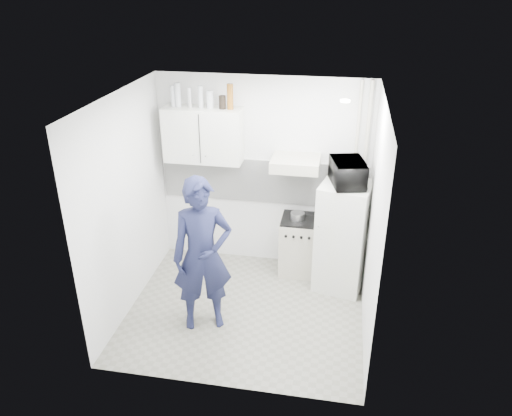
# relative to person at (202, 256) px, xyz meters

# --- Properties ---
(floor) EXTENTS (2.80, 2.80, 0.00)m
(floor) POSITION_rel_person_xyz_m (0.42, 0.31, -0.91)
(floor) COLOR gray
(floor) RESTS_ON ground
(ceiling) EXTENTS (2.80, 2.80, 0.00)m
(ceiling) POSITION_rel_person_xyz_m (0.42, 0.31, 1.69)
(ceiling) COLOR white
(ceiling) RESTS_ON wall_back
(wall_back) EXTENTS (2.80, 0.00, 2.80)m
(wall_back) POSITION_rel_person_xyz_m (0.42, 1.56, 0.39)
(wall_back) COLOR silver
(wall_back) RESTS_ON floor
(wall_left) EXTENTS (0.00, 2.60, 2.60)m
(wall_left) POSITION_rel_person_xyz_m (-0.98, 0.31, 0.39)
(wall_left) COLOR silver
(wall_left) RESTS_ON floor
(wall_right) EXTENTS (0.00, 2.60, 2.60)m
(wall_right) POSITION_rel_person_xyz_m (1.82, 0.31, 0.39)
(wall_right) COLOR silver
(wall_right) RESTS_ON floor
(person) EXTENTS (0.78, 0.64, 1.83)m
(person) POSITION_rel_person_xyz_m (0.00, 0.00, 0.00)
(person) COLOR #191D3C
(person) RESTS_ON floor
(stove) EXTENTS (0.49, 0.49, 0.78)m
(stove) POSITION_rel_person_xyz_m (0.95, 1.31, -0.52)
(stove) COLOR #BAB4A1
(stove) RESTS_ON floor
(fridge) EXTENTS (0.71, 0.71, 1.43)m
(fridge) POSITION_rel_person_xyz_m (1.52, 1.07, -0.20)
(fridge) COLOR silver
(fridge) RESTS_ON floor
(stove_top) EXTENTS (0.47, 0.47, 0.03)m
(stove_top) POSITION_rel_person_xyz_m (0.95, 1.31, -0.12)
(stove_top) COLOR black
(stove_top) RESTS_ON stove
(saucepan) EXTENTS (0.18, 0.18, 0.10)m
(saucepan) POSITION_rel_person_xyz_m (0.92, 1.26, -0.05)
(saucepan) COLOR silver
(saucepan) RESTS_ON stove_top
(microwave) EXTENTS (0.62, 0.49, 0.30)m
(microwave) POSITION_rel_person_xyz_m (1.52, 1.07, 0.67)
(microwave) COLOR black
(microwave) RESTS_ON fridge
(bottle_a) EXTENTS (0.06, 0.06, 0.27)m
(bottle_a) POSITION_rel_person_xyz_m (-0.70, 1.38, 1.42)
(bottle_a) COLOR #B2B7BC
(bottle_a) RESTS_ON upper_cabinet
(bottle_b) EXTENTS (0.08, 0.08, 0.30)m
(bottle_b) POSITION_rel_person_xyz_m (-0.64, 1.38, 1.44)
(bottle_b) COLOR #B2B7BC
(bottle_b) RESTS_ON upper_cabinet
(bottle_c) EXTENTS (0.06, 0.06, 0.25)m
(bottle_c) POSITION_rel_person_xyz_m (-0.49, 1.38, 1.41)
(bottle_c) COLOR silver
(bottle_c) RESTS_ON upper_cabinet
(bottle_d) EXTENTS (0.06, 0.06, 0.27)m
(bottle_d) POSITION_rel_person_xyz_m (-0.35, 1.38, 1.42)
(bottle_d) COLOR #B2B7BC
(bottle_d) RESTS_ON upper_cabinet
(canister_a) EXTENTS (0.09, 0.09, 0.22)m
(canister_a) POSITION_rel_person_xyz_m (-0.23, 1.38, 1.40)
(canister_a) COLOR #B2B7BC
(canister_a) RESTS_ON upper_cabinet
(canister_b) EXTENTS (0.09, 0.09, 0.16)m
(canister_b) POSITION_rel_person_xyz_m (-0.07, 1.38, 1.37)
(canister_b) COLOR black
(canister_b) RESTS_ON upper_cabinet
(bottle_e) EXTENTS (0.08, 0.08, 0.31)m
(bottle_e) POSITION_rel_person_xyz_m (0.03, 1.38, 1.44)
(bottle_e) COLOR brown
(bottle_e) RESTS_ON upper_cabinet
(upper_cabinet) EXTENTS (1.00, 0.35, 0.70)m
(upper_cabinet) POSITION_rel_person_xyz_m (-0.33, 1.38, 0.94)
(upper_cabinet) COLOR silver
(upper_cabinet) RESTS_ON wall_back
(range_hood) EXTENTS (0.60, 0.50, 0.14)m
(range_hood) POSITION_rel_person_xyz_m (0.87, 1.31, 0.66)
(range_hood) COLOR #BAB4A1
(range_hood) RESTS_ON wall_back
(backsplash) EXTENTS (2.74, 0.03, 0.60)m
(backsplash) POSITION_rel_person_xyz_m (0.42, 1.54, 0.29)
(backsplash) COLOR white
(backsplash) RESTS_ON wall_back
(pipe_a) EXTENTS (0.05, 0.05, 2.60)m
(pipe_a) POSITION_rel_person_xyz_m (1.72, 1.48, 0.39)
(pipe_a) COLOR #BAB4A1
(pipe_a) RESTS_ON floor
(pipe_b) EXTENTS (0.04, 0.04, 2.60)m
(pipe_b) POSITION_rel_person_xyz_m (1.60, 1.48, 0.39)
(pipe_b) COLOR #BAB4A1
(pipe_b) RESTS_ON floor
(ceiling_spot_fixture) EXTENTS (0.10, 0.10, 0.02)m
(ceiling_spot_fixture) POSITION_rel_person_xyz_m (1.42, 0.51, 1.66)
(ceiling_spot_fixture) COLOR white
(ceiling_spot_fixture) RESTS_ON ceiling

